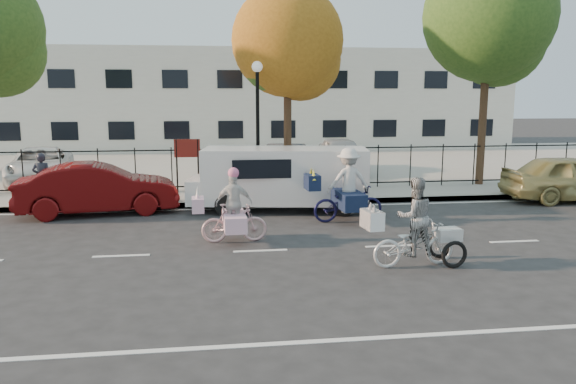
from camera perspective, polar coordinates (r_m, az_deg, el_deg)
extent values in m
plane|color=#333334|center=(12.51, -2.82, -6.00)|extent=(120.00, 120.00, 0.00)
cube|color=#A8A399|center=(17.40, -4.21, -1.19)|extent=(60.00, 0.10, 0.15)
cube|color=#A8A399|center=(18.42, -4.41, -0.56)|extent=(60.00, 2.20, 0.15)
cube|color=#A8A399|center=(27.21, -5.46, 2.86)|extent=(60.00, 15.60, 0.15)
cube|color=silver|center=(37.00, -6.13, 9.28)|extent=(34.00, 10.00, 6.00)
cylinder|color=black|center=(18.89, -3.09, 6.07)|extent=(0.12, 0.12, 4.00)
sphere|color=white|center=(18.86, -3.15, 12.60)|extent=(0.36, 0.36, 0.36)
cylinder|color=black|center=(18.98, -11.22, 2.57)|extent=(0.06, 0.06, 1.80)
cylinder|color=black|center=(18.95, -9.10, 2.62)|extent=(0.06, 0.06, 1.80)
cube|color=#59140F|center=(18.89, -10.22, 4.40)|extent=(0.85, 0.04, 0.60)
imported|color=silver|center=(11.62, 12.63, -5.17)|extent=(1.79, 0.80, 0.91)
imported|color=white|center=(11.49, 12.74, -2.46)|extent=(0.84, 0.69, 1.59)
cube|color=white|center=(11.11, 8.54, -2.78)|extent=(0.36, 0.59, 0.36)
cone|color=white|center=(11.18, 8.41, -1.43)|extent=(0.14, 0.14, 0.18)
cone|color=white|center=(10.95, 8.75, -1.68)|extent=(0.14, 0.14, 0.18)
torus|color=black|center=(11.71, 16.53, -6.11)|extent=(0.57, 0.15, 0.57)
torus|color=black|center=(12.33, 15.20, -5.23)|extent=(0.57, 0.15, 0.57)
cube|color=white|center=(11.94, 15.92, -4.16)|extent=(0.54, 0.41, 0.25)
imported|color=#D7A4A6|center=(13.18, -5.48, -3.14)|extent=(1.55, 0.49, 0.92)
imported|color=silver|center=(13.08, -5.51, -1.15)|extent=(0.86, 0.39, 1.45)
cube|color=#DFAAC1|center=(13.05, -9.14, -1.29)|extent=(0.29, 0.52, 0.33)
cone|color=silver|center=(13.00, -9.18, -0.01)|extent=(0.11, 0.11, 0.29)
cube|color=#DFAAC1|center=(13.17, -5.48, -2.95)|extent=(0.55, 1.21, 0.37)
sphere|color=pink|center=(12.96, -5.56, 1.94)|extent=(0.26, 0.26, 0.26)
imported|color=#100F33|center=(15.30, 6.11, -1.14)|extent=(1.96, 0.80, 1.01)
imported|color=silver|center=(15.19, 6.16, 1.16)|extent=(1.18, 0.73, 1.76)
cube|color=#101B37|center=(14.91, 2.48, 1.01)|extent=(0.38, 0.64, 0.40)
cone|color=yellow|center=(15.08, 2.35, 1.97)|extent=(0.13, 0.26, 0.36)
cone|color=yellow|center=(14.69, 2.62, 1.75)|extent=(0.13, 0.26, 0.36)
cube|color=#101B37|center=(15.28, 6.12, -0.73)|extent=(0.72, 1.49, 0.45)
cube|color=white|center=(16.57, -0.29, 1.73)|extent=(4.98, 2.45, 1.59)
cube|color=white|center=(16.52, -9.29, 0.02)|extent=(0.69, 1.77, 0.71)
cylinder|color=black|center=(15.81, -5.97, -1.49)|extent=(0.65, 0.32, 0.62)
cylinder|color=black|center=(17.34, -6.12, -0.47)|extent=(0.65, 0.32, 0.62)
cylinder|color=black|center=(16.25, 5.94, -1.18)|extent=(0.65, 0.32, 0.62)
cylinder|color=black|center=(17.74, 4.78, -0.21)|extent=(0.65, 0.32, 0.62)
imported|color=#510909|center=(17.04, -18.71, 0.33)|extent=(4.67, 2.24, 1.48)
imported|color=tan|center=(20.26, 26.98, 1.27)|extent=(4.48, 1.96, 1.50)
imported|color=black|center=(18.64, -23.71, 1.35)|extent=(0.59, 0.42, 1.52)
imported|color=white|center=(22.87, -23.82, 2.52)|extent=(2.99, 5.01, 1.30)
imported|color=#474B4F|center=(21.88, -0.43, 3.10)|extent=(2.58, 4.26, 1.32)
imported|color=#A4A8AC|center=(23.93, 5.42, 3.81)|extent=(1.77, 4.27, 1.45)
cylinder|color=#442D1D|center=(20.39, -0.04, 6.80)|extent=(0.28, 0.28, 4.60)
sphere|color=#9F6219|center=(20.44, -0.04, 15.11)|extent=(3.95, 3.95, 3.95)
sphere|color=#9F6219|center=(20.66, 1.29, 13.23)|extent=(2.89, 2.89, 2.89)
cylinder|color=#442D1D|center=(21.58, 19.19, 7.39)|extent=(0.28, 0.28, 5.33)
sphere|color=#385B1E|center=(21.73, 19.74, 16.44)|extent=(4.57, 4.57, 4.57)
sphere|color=#385B1E|center=(22.05, 20.56, 14.30)|extent=(3.35, 3.35, 3.35)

